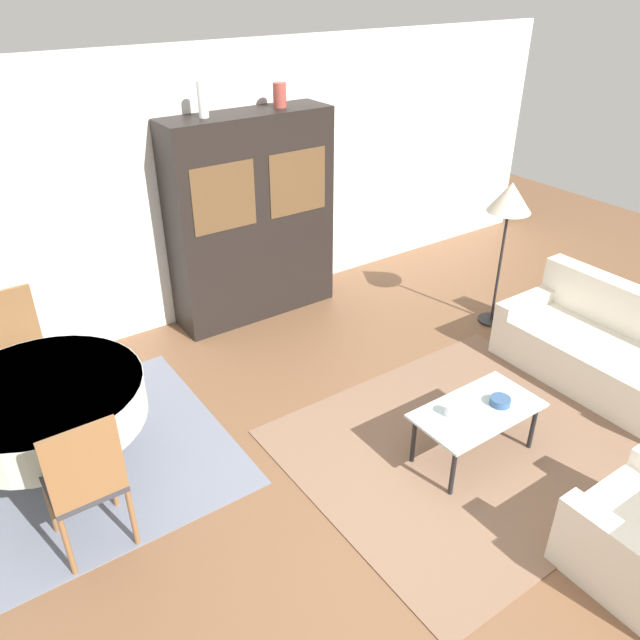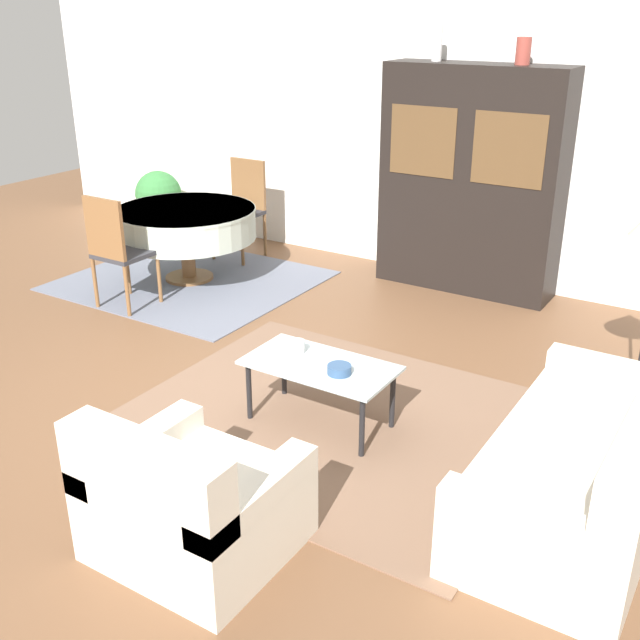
{
  "view_description": "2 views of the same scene",
  "coord_description": "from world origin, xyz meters",
  "px_view_note": "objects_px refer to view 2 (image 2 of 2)",
  "views": [
    {
      "loc": [
        -2.14,
        -1.96,
        3.31
      ],
      "look_at": [
        0.2,
        1.4,
        0.95
      ],
      "focal_mm": 35.0,
      "sensor_mm": 36.0,
      "label": 1
    },
    {
      "loc": [
        3.22,
        -3.29,
        2.59
      ],
      "look_at": [
        0.91,
        0.37,
        0.75
      ],
      "focal_mm": 42.0,
      "sensor_mm": 36.0,
      "label": 2
    }
  ],
  "objects_px": {
    "dining_chair_near": "(116,246)",
    "vase_tall": "(437,43)",
    "armchair": "(189,504)",
    "cup": "(298,347)",
    "potted_plant": "(159,197)",
    "coffee_table": "(320,370)",
    "vase_short": "(523,51)",
    "display_cabinet": "(471,181)",
    "bowl": "(339,369)",
    "dining_chair_far": "(243,203)",
    "dining_table": "(186,223)",
    "couch": "(590,465)"
  },
  "relations": [
    {
      "from": "dining_chair_near",
      "to": "vase_tall",
      "type": "bearing_deg",
      "value": 47.76
    },
    {
      "from": "armchair",
      "to": "cup",
      "type": "height_order",
      "value": "armchair"
    },
    {
      "from": "display_cabinet",
      "to": "vase_short",
      "type": "xyz_separation_m",
      "value": [
        0.37,
        0.0,
        1.16
      ]
    },
    {
      "from": "cup",
      "to": "vase_short",
      "type": "height_order",
      "value": "vase_short"
    },
    {
      "from": "armchair",
      "to": "dining_chair_far",
      "type": "bearing_deg",
      "value": 124.37
    },
    {
      "from": "display_cabinet",
      "to": "dining_chair_near",
      "type": "relative_size",
      "value": 2.02
    },
    {
      "from": "vase_short",
      "to": "display_cabinet",
      "type": "bearing_deg",
      "value": -179.86
    },
    {
      "from": "cup",
      "to": "vase_tall",
      "type": "height_order",
      "value": "vase_tall"
    },
    {
      "from": "vase_tall",
      "to": "bowl",
      "type": "bearing_deg",
      "value": -75.22
    },
    {
      "from": "armchair",
      "to": "coffee_table",
      "type": "bearing_deg",
      "value": 94.99
    },
    {
      "from": "armchair",
      "to": "vase_tall",
      "type": "xyz_separation_m",
      "value": [
        -0.74,
        4.39,
        1.96
      ]
    },
    {
      "from": "dining_chair_near",
      "to": "dining_chair_far",
      "type": "distance_m",
      "value": 1.84
    },
    {
      "from": "armchair",
      "to": "bowl",
      "type": "bearing_deg",
      "value": 87.8
    },
    {
      "from": "coffee_table",
      "to": "cup",
      "type": "xyz_separation_m",
      "value": [
        -0.22,
        0.06,
        0.09
      ]
    },
    {
      "from": "potted_plant",
      "to": "dining_chair_near",
      "type": "bearing_deg",
      "value": -55.14
    },
    {
      "from": "bowl",
      "to": "potted_plant",
      "type": "xyz_separation_m",
      "value": [
        -4.18,
        2.8,
        -0.02
      ]
    },
    {
      "from": "dining_table",
      "to": "bowl",
      "type": "bearing_deg",
      "value": -31.75
    },
    {
      "from": "vase_tall",
      "to": "potted_plant",
      "type": "height_order",
      "value": "vase_tall"
    },
    {
      "from": "cup",
      "to": "vase_short",
      "type": "relative_size",
      "value": 0.42
    },
    {
      "from": "dining_table",
      "to": "coffee_table",
      "type": "bearing_deg",
      "value": -32.64
    },
    {
      "from": "dining_table",
      "to": "bowl",
      "type": "distance_m",
      "value": 3.3
    },
    {
      "from": "vase_tall",
      "to": "cup",
      "type": "bearing_deg",
      "value": -82.06
    },
    {
      "from": "couch",
      "to": "coffee_table",
      "type": "distance_m",
      "value": 1.73
    },
    {
      "from": "armchair",
      "to": "potted_plant",
      "type": "distance_m",
      "value": 5.87
    },
    {
      "from": "vase_tall",
      "to": "potted_plant",
      "type": "xyz_separation_m",
      "value": [
        -3.39,
        -0.23,
        -1.8
      ]
    },
    {
      "from": "potted_plant",
      "to": "coffee_table",
      "type": "bearing_deg",
      "value": -34.4
    },
    {
      "from": "couch",
      "to": "bowl",
      "type": "relative_size",
      "value": 12.38
    },
    {
      "from": "couch",
      "to": "bowl",
      "type": "bearing_deg",
      "value": 91.59
    },
    {
      "from": "cup",
      "to": "bowl",
      "type": "distance_m",
      "value": 0.41
    },
    {
      "from": "dining_chair_far",
      "to": "bowl",
      "type": "distance_m",
      "value": 3.86
    },
    {
      "from": "dining_chair_near",
      "to": "potted_plant",
      "type": "height_order",
      "value": "dining_chair_near"
    },
    {
      "from": "dining_chair_far",
      "to": "dining_chair_near",
      "type": "bearing_deg",
      "value": 90.0
    },
    {
      "from": "potted_plant",
      "to": "display_cabinet",
      "type": "bearing_deg",
      "value": 3.38
    },
    {
      "from": "cup",
      "to": "potted_plant",
      "type": "distance_m",
      "value": 4.64
    },
    {
      "from": "dining_table",
      "to": "cup",
      "type": "bearing_deg",
      "value": -33.88
    },
    {
      "from": "dining_chair_near",
      "to": "potted_plant",
      "type": "relative_size",
      "value": 1.36
    },
    {
      "from": "vase_short",
      "to": "dining_chair_far",
      "type": "bearing_deg",
      "value": -172.53
    },
    {
      "from": "display_cabinet",
      "to": "couch",
      "type": "bearing_deg",
      "value": -57.12
    },
    {
      "from": "dining_chair_near",
      "to": "vase_tall",
      "type": "relative_size",
      "value": 3.32
    },
    {
      "from": "armchair",
      "to": "dining_table",
      "type": "xyz_separation_m",
      "value": [
        -2.75,
        3.1,
        0.29
      ]
    },
    {
      "from": "couch",
      "to": "potted_plant",
      "type": "relative_size",
      "value": 2.48
    },
    {
      "from": "couch",
      "to": "dining_chair_near",
      "type": "height_order",
      "value": "dining_chair_near"
    },
    {
      "from": "dining_table",
      "to": "vase_short",
      "type": "xyz_separation_m",
      "value": [
        2.8,
        1.29,
        1.63
      ]
    },
    {
      "from": "display_cabinet",
      "to": "vase_short",
      "type": "distance_m",
      "value": 1.22
    },
    {
      "from": "armchair",
      "to": "display_cabinet",
      "type": "bearing_deg",
      "value": 94.18
    },
    {
      "from": "vase_short",
      "to": "dining_table",
      "type": "bearing_deg",
      "value": -155.33
    },
    {
      "from": "coffee_table",
      "to": "dining_table",
      "type": "relative_size",
      "value": 0.71
    },
    {
      "from": "couch",
      "to": "vase_short",
      "type": "bearing_deg",
      "value": 27.52
    },
    {
      "from": "bowl",
      "to": "potted_plant",
      "type": "height_order",
      "value": "potted_plant"
    },
    {
      "from": "couch",
      "to": "armchair",
      "type": "xyz_separation_m",
      "value": [
        -1.6,
        -1.41,
        0.0
      ]
    }
  ]
}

